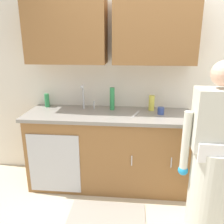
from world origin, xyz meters
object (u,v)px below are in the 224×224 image
(bottle_dish_liquid, at_px, (47,100))
(cup_by_sink, at_px, (161,111))
(knife_on_counter, at_px, (136,114))
(person_at_sink, at_px, (211,169))
(bottle_cleaner_spray, at_px, (152,103))
(sink, at_px, (85,113))
(bottle_water_tall, at_px, (112,99))

(bottle_dish_liquid, bearing_deg, cup_by_sink, -7.27)
(bottle_dish_liquid, height_order, cup_by_sink, bottle_dish_liquid)
(cup_by_sink, distance_m, knife_on_counter, 0.29)
(person_at_sink, distance_m, bottle_cleaner_spray, 1.07)
(sink, xyz_separation_m, bottle_cleaner_spray, (0.80, 0.15, 0.11))
(cup_by_sink, bearing_deg, knife_on_counter, -176.45)
(sink, relative_size, bottle_water_tall, 1.83)
(person_at_sink, xyz_separation_m, bottle_cleaner_spray, (-0.47, 0.90, 0.34))
(person_at_sink, bearing_deg, bottle_cleaner_spray, 117.60)
(person_at_sink, height_order, knife_on_counter, person_at_sink)
(bottle_dish_liquid, bearing_deg, sink, -19.56)
(bottle_water_tall, relative_size, bottle_dish_liquid, 1.62)
(bottle_water_tall, height_order, cup_by_sink, bottle_water_tall)
(knife_on_counter, bearing_deg, bottle_cleaner_spray, 147.65)
(bottle_dish_liquid, height_order, knife_on_counter, bottle_dish_liquid)
(sink, bearing_deg, knife_on_counter, -1.20)
(person_at_sink, distance_m, bottle_dish_liquid, 2.04)
(cup_by_sink, bearing_deg, bottle_cleaner_spray, 124.19)
(bottle_dish_liquid, xyz_separation_m, bottle_cleaner_spray, (1.32, -0.04, 0.01))
(sink, bearing_deg, person_at_sink, -30.57)
(sink, distance_m, bottle_cleaner_spray, 0.82)
(person_at_sink, bearing_deg, sink, 149.43)
(bottle_dish_liquid, bearing_deg, person_at_sink, -27.55)
(knife_on_counter, bearing_deg, sink, -74.65)
(sink, relative_size, bottle_dish_liquid, 2.96)
(bottle_water_tall, distance_m, cup_by_sink, 0.60)
(sink, height_order, knife_on_counter, sink)
(sink, distance_m, bottle_water_tall, 0.38)
(bottle_cleaner_spray, relative_size, cup_by_sink, 2.27)
(sink, bearing_deg, bottle_cleaner_spray, 10.72)
(bottle_dish_liquid, xyz_separation_m, cup_by_sink, (1.42, -0.18, -0.04))
(bottle_water_tall, distance_m, bottle_dish_liquid, 0.84)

